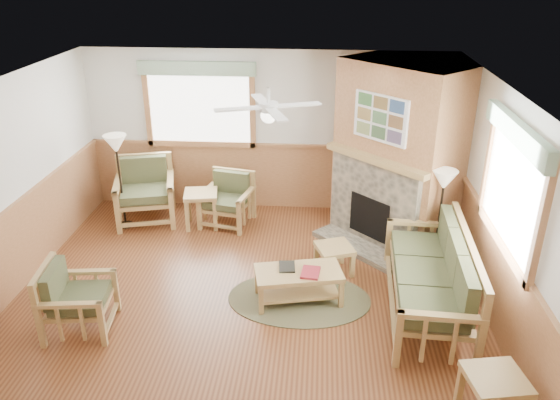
# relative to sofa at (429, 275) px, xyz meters

# --- Properties ---
(floor) EXTENTS (6.00, 6.00, 0.01)m
(floor) POSITION_rel_sofa_xyz_m (-2.25, -0.04, -0.51)
(floor) COLOR brown
(floor) RESTS_ON ground
(ceiling) EXTENTS (6.00, 6.00, 0.01)m
(ceiling) POSITION_rel_sofa_xyz_m (-2.25, -0.04, 2.19)
(ceiling) COLOR white
(ceiling) RESTS_ON floor
(wall_back) EXTENTS (6.00, 0.02, 2.70)m
(wall_back) POSITION_rel_sofa_xyz_m (-2.25, 2.96, 0.84)
(wall_back) COLOR white
(wall_back) RESTS_ON floor
(wall_front) EXTENTS (6.00, 0.02, 2.70)m
(wall_front) POSITION_rel_sofa_xyz_m (-2.25, -3.04, 0.84)
(wall_front) COLOR white
(wall_front) RESTS_ON floor
(wall_right) EXTENTS (0.02, 6.00, 2.70)m
(wall_right) POSITION_rel_sofa_xyz_m (0.75, -0.04, 0.84)
(wall_right) COLOR white
(wall_right) RESTS_ON floor
(wainscot) EXTENTS (6.00, 6.00, 1.10)m
(wainscot) POSITION_rel_sofa_xyz_m (-2.25, -0.04, 0.04)
(wainscot) COLOR #A36C42
(wainscot) RESTS_ON floor
(fireplace) EXTENTS (3.11, 3.11, 2.70)m
(fireplace) POSITION_rel_sofa_xyz_m (-0.20, 2.01, 0.84)
(fireplace) COLOR #A36C42
(fireplace) RESTS_ON floor
(window_back) EXTENTS (1.90, 0.16, 1.50)m
(window_back) POSITION_rel_sofa_xyz_m (-3.35, 2.92, 2.02)
(window_back) COLOR white
(window_back) RESTS_ON wall_back
(window_right) EXTENTS (0.16, 1.90, 1.50)m
(window_right) POSITION_rel_sofa_xyz_m (0.71, -0.24, 2.02)
(window_right) COLOR white
(window_right) RESTS_ON wall_right
(ceiling_fan) EXTENTS (1.59, 1.59, 0.36)m
(ceiling_fan) POSITION_rel_sofa_xyz_m (-1.95, 0.26, 2.15)
(ceiling_fan) COLOR white
(ceiling_fan) RESTS_ON ceiling
(sofa) EXTENTS (2.26, 1.03, 1.02)m
(sofa) POSITION_rel_sofa_xyz_m (0.00, 0.00, 0.00)
(sofa) COLOR #AA884F
(sofa) RESTS_ON floor
(armchair_back_left) EXTENTS (1.12, 1.12, 1.03)m
(armchair_back_left) POSITION_rel_sofa_xyz_m (-4.19, 2.23, 0.00)
(armchair_back_left) COLOR #AA884F
(armchair_back_left) RESTS_ON floor
(armchair_back_right) EXTENTS (0.89, 0.89, 0.83)m
(armchair_back_right) POSITION_rel_sofa_xyz_m (-2.84, 2.21, -0.09)
(armchair_back_right) COLOR #AA884F
(armchair_back_right) RESTS_ON floor
(armchair_left) EXTENTS (0.83, 0.83, 0.83)m
(armchair_left) POSITION_rel_sofa_xyz_m (-4.10, -0.66, -0.09)
(armchair_left) COLOR #AA884F
(armchair_left) RESTS_ON floor
(coffee_table) EXTENTS (1.17, 0.76, 0.43)m
(coffee_table) POSITION_rel_sofa_xyz_m (-1.58, 0.11, -0.29)
(coffee_table) COLOR #AA884F
(coffee_table) RESTS_ON floor
(end_table_chairs) EXTENTS (0.60, 0.58, 0.58)m
(end_table_chairs) POSITION_rel_sofa_xyz_m (-3.24, 2.11, -0.22)
(end_table_chairs) COLOR #AA884F
(end_table_chairs) RESTS_ON floor
(footstool) EXTENTS (0.60, 0.60, 0.41)m
(footstool) POSITION_rel_sofa_xyz_m (-1.12, 0.83, -0.31)
(footstool) COLOR #AA884F
(footstool) RESTS_ON floor
(braided_rug) EXTENTS (2.34, 2.34, 0.01)m
(braided_rug) POSITION_rel_sofa_xyz_m (-1.56, 0.12, -0.50)
(braided_rug) COLOR brown
(braided_rug) RESTS_ON floor
(floor_lamp_left) EXTENTS (0.38, 0.38, 1.55)m
(floor_lamp_left) POSITION_rel_sofa_xyz_m (-4.49, 2.00, 0.27)
(floor_lamp_left) COLOR black
(floor_lamp_left) RESTS_ON floor
(floor_lamp_right) EXTENTS (0.43, 0.43, 1.47)m
(floor_lamp_right) POSITION_rel_sofa_xyz_m (0.30, 1.08, 0.23)
(floor_lamp_right) COLOR black
(floor_lamp_right) RESTS_ON floor
(book_red) EXTENTS (0.25, 0.32, 0.03)m
(book_red) POSITION_rel_sofa_xyz_m (-1.43, 0.06, -0.05)
(book_red) COLOR maroon
(book_red) RESTS_ON coffee_table
(book_dark) EXTENTS (0.22, 0.29, 0.03)m
(book_dark) POSITION_rel_sofa_xyz_m (-1.73, 0.18, -0.05)
(book_dark) COLOR black
(book_dark) RESTS_ON coffee_table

